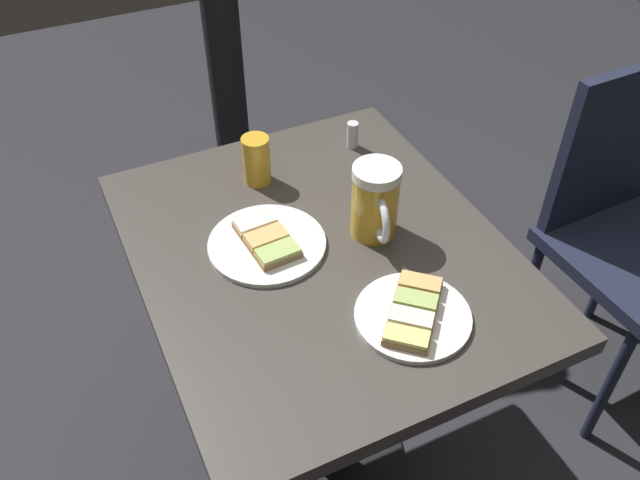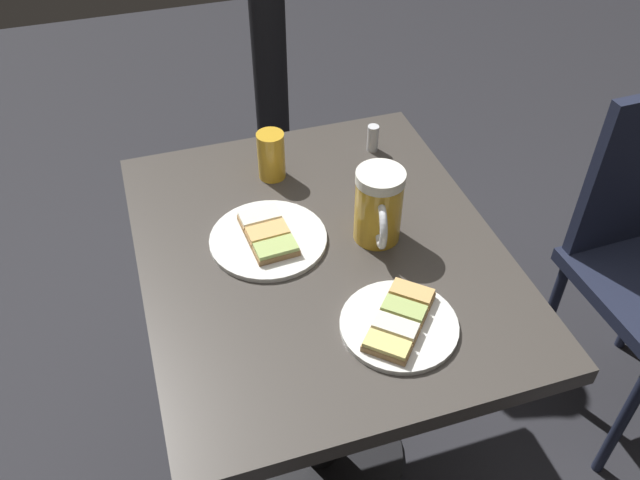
# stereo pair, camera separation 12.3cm
# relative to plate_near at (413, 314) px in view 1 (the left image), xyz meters

# --- Properties ---
(ground_plane) EXTENTS (6.00, 6.00, 0.00)m
(ground_plane) POSITION_rel_plate_near_xyz_m (-0.22, -0.07, -0.77)
(ground_plane) COLOR #28282D
(cafe_table) EXTENTS (0.80, 0.67, 0.76)m
(cafe_table) POSITION_rel_plate_near_xyz_m (-0.22, -0.07, -0.18)
(cafe_table) COLOR black
(cafe_table) RESTS_ON ground_plane
(plate_near) EXTENTS (0.20, 0.20, 0.03)m
(plate_near) POSITION_rel_plate_near_xyz_m (0.00, 0.00, 0.00)
(plate_near) COLOR white
(plate_near) RESTS_ON cafe_table
(plate_far) EXTENTS (0.22, 0.22, 0.03)m
(plate_far) POSITION_rel_plate_near_xyz_m (-0.27, -0.15, -0.00)
(plate_far) COLOR white
(plate_far) RESTS_ON cafe_table
(beer_mug) EXTENTS (0.14, 0.09, 0.15)m
(beer_mug) POSITION_rel_plate_near_xyz_m (-0.22, 0.05, 0.06)
(beer_mug) COLOR gold
(beer_mug) RESTS_ON cafe_table
(beer_glass_small) EXTENTS (0.06, 0.06, 0.10)m
(beer_glass_small) POSITION_rel_plate_near_xyz_m (-0.47, -0.10, 0.04)
(beer_glass_small) COLOR gold
(beer_glass_small) RESTS_ON cafe_table
(salt_shaker) EXTENTS (0.03, 0.03, 0.06)m
(salt_shaker) POSITION_rel_plate_near_xyz_m (-0.50, 0.14, 0.02)
(salt_shaker) COLOR silver
(salt_shaker) RESTS_ON cafe_table
(cafe_chair) EXTENTS (0.39, 0.39, 0.91)m
(cafe_chair) POSITION_rel_plate_near_xyz_m (-0.20, 0.77, -0.24)
(cafe_chair) COLOR #1E2338
(cafe_chair) RESTS_ON ground_plane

